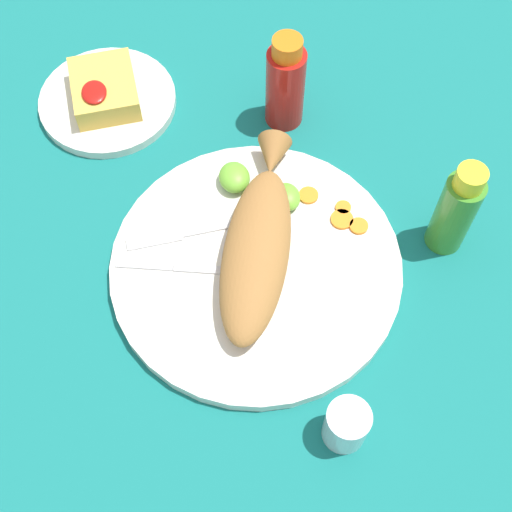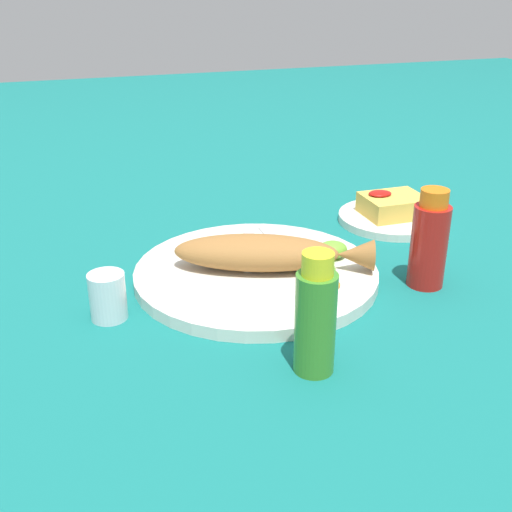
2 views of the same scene
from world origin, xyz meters
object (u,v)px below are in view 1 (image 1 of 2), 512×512
at_px(side_plate_fries, 108,101).
at_px(hot_sauce_bottle_green, 456,211).
at_px(fried_fish, 258,243).
at_px(fork_near, 181,265).
at_px(salt_cup, 346,426).
at_px(fork_far, 189,233).
at_px(main_plate, 256,267).
at_px(hot_sauce_bottle_red, 285,84).

bearing_deg(side_plate_fries, hot_sauce_bottle_green, 50.52).
distance_m(fried_fish, fork_near, 0.10).
bearing_deg(side_plate_fries, salt_cup, 19.99).
bearing_deg(fried_fish, fork_near, -71.43).
xyz_separation_m(fork_near, hot_sauce_bottle_green, (0.03, 0.34, 0.05)).
distance_m(fork_far, side_plate_fries, 0.26).
bearing_deg(fried_fish, hot_sauce_bottle_green, 105.68).
bearing_deg(hot_sauce_bottle_green, fork_far, -102.84).
bearing_deg(salt_cup, fork_near, -149.92).
bearing_deg(salt_cup, main_plate, -167.71).
relative_size(fork_near, side_plate_fries, 0.93).
xyz_separation_m(fried_fish, hot_sauce_bottle_red, (-0.22, 0.09, 0.02)).
distance_m(main_plate, salt_cup, 0.23).
distance_m(main_plate, fork_near, 0.09).
bearing_deg(fried_fish, main_plate, 0.00).
bearing_deg(salt_cup, hot_sauce_bottle_green, 137.10).
xyz_separation_m(hot_sauce_bottle_red, side_plate_fries, (-0.08, -0.24, -0.06)).
xyz_separation_m(main_plate, fried_fish, (-0.01, 0.01, 0.03)).
xyz_separation_m(fried_fish, salt_cup, (0.24, 0.04, -0.02)).
xyz_separation_m(main_plate, side_plate_fries, (-0.31, -0.14, -0.00)).
xyz_separation_m(fork_near, fork_far, (-0.04, 0.02, 0.00)).
relative_size(hot_sauce_bottle_green, salt_cup, 2.30).
bearing_deg(fork_near, hot_sauce_bottle_red, -113.80).
distance_m(hot_sauce_bottle_red, side_plate_fries, 0.26).
height_order(fried_fish, fork_near, fried_fish).
height_order(fork_far, hot_sauce_bottle_red, hot_sauce_bottle_red).
bearing_deg(fork_near, salt_cup, 137.49).
bearing_deg(hot_sauce_bottle_green, hot_sauce_bottle_red, -148.06).
xyz_separation_m(fork_near, side_plate_fries, (-0.29, -0.05, -0.01)).
relative_size(fork_far, salt_cup, 2.88).
xyz_separation_m(fork_far, salt_cup, (0.28, 0.12, 0.01)).
bearing_deg(fork_far, fried_fish, 148.61).
bearing_deg(main_plate, fried_fish, 158.48).
bearing_deg(fork_far, hot_sauce_bottle_red, -134.42).
relative_size(main_plate, hot_sauce_bottle_red, 2.47).
xyz_separation_m(main_plate, hot_sauce_bottle_green, (0.01, 0.24, 0.06)).
distance_m(fork_near, hot_sauce_bottle_red, 0.28).
bearing_deg(salt_cup, fork_far, -156.95).
height_order(fork_near, side_plate_fries, fork_near).
height_order(hot_sauce_bottle_red, salt_cup, hot_sauce_bottle_red).
height_order(hot_sauce_bottle_red, hot_sauce_bottle_green, hot_sauce_bottle_green).
bearing_deg(fork_far, hot_sauce_bottle_green, 167.34).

